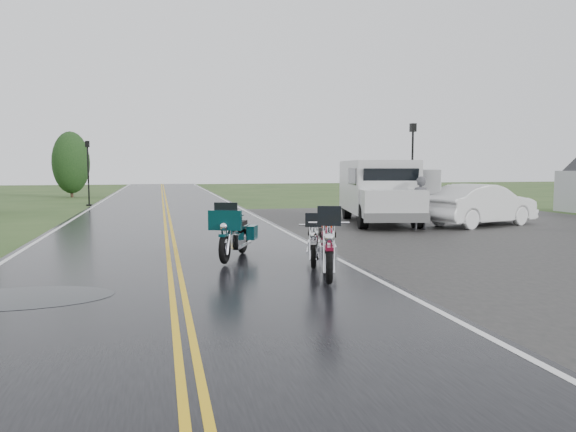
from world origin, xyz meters
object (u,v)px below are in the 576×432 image
object	(u,v)px
motorcycle_red	(329,249)
motorcycle_silver	(313,244)
sedan_white	(481,206)
lamp_post_far_right	(412,166)
lamp_post_far_left	(88,173)
motorcycle_teal	(225,236)
van_white	(363,194)
person_at_van	(420,204)

from	to	relation	value
motorcycle_red	motorcycle_silver	bearing A→B (deg)	99.75
motorcycle_silver	sedan_white	bearing A→B (deg)	56.76
motorcycle_red	lamp_post_far_right	size ratio (longest dim) A/B	0.54
lamp_post_far_left	motorcycle_teal	bearing A→B (deg)	-75.87
van_white	person_at_van	world-z (taller)	van_white
motorcycle_silver	sedan_white	xyz separation A→B (m)	(8.43, 7.24, 0.19)
motorcycle_silver	van_white	distance (m)	8.13
motorcycle_red	motorcycle_silver	distance (m)	1.65
motorcycle_teal	lamp_post_far_left	xyz separation A→B (m)	(-5.28, 20.97, 1.15)
person_at_van	sedan_white	size ratio (longest dim) A/B	0.40
person_at_van	lamp_post_far_right	xyz separation A→B (m)	(3.74, 8.55, 1.29)
person_at_van	lamp_post_far_left	bearing A→B (deg)	-55.64
motorcycle_red	person_at_van	distance (m)	9.95
lamp_post_far_right	motorcycle_red	bearing A→B (deg)	-119.69
motorcycle_teal	motorcycle_silver	bearing A→B (deg)	-6.18
motorcycle_teal	sedan_white	xyz separation A→B (m)	(10.21, 6.31, 0.08)
motorcycle_red	lamp_post_far_right	world-z (taller)	lamp_post_far_right
lamp_post_far_right	van_white	bearing A→B (deg)	-125.29
motorcycle_silver	lamp_post_far_right	size ratio (longest dim) A/B	0.44
motorcycle_teal	motorcycle_silver	xyz separation A→B (m)	(1.78, -0.94, -0.11)
sedan_white	lamp_post_far_left	distance (m)	21.36
van_white	lamp_post_far_right	world-z (taller)	lamp_post_far_right
van_white	person_at_van	xyz separation A→B (m)	(1.82, -0.68, -0.33)
motorcycle_teal	lamp_post_far_right	world-z (taller)	lamp_post_far_right
motorcycle_silver	lamp_post_far_right	xyz separation A→B (m)	(9.34, 15.03, 1.63)
van_white	sedan_white	world-z (taller)	van_white
motorcycle_silver	sedan_white	distance (m)	11.12
lamp_post_far_right	motorcycle_silver	bearing A→B (deg)	-121.87
motorcycle_teal	van_white	size ratio (longest dim) A/B	0.36
lamp_post_far_left	lamp_post_far_right	size ratio (longest dim) A/B	0.83
sedan_white	lamp_post_far_left	size ratio (longest dim) A/B	1.27
lamp_post_far_left	van_white	bearing A→B (deg)	-53.70
van_white	motorcycle_teal	bearing A→B (deg)	-121.08
person_at_van	sedan_white	bearing A→B (deg)	-169.97
sedan_white	lamp_post_far_right	size ratio (longest dim) A/B	1.05
lamp_post_far_left	person_at_van	bearing A→B (deg)	-50.64
sedan_white	lamp_post_far_right	xyz separation A→B (m)	(0.91, 7.79, 1.45)
motorcycle_red	van_white	xyz separation A→B (m)	(3.93, 8.80, 0.54)
person_at_van	motorcycle_silver	bearing A→B (deg)	44.17
motorcycle_silver	motorcycle_teal	bearing A→B (deg)	168.31
motorcycle_silver	van_white	size ratio (longest dim) A/B	0.31
motorcycle_red	lamp_post_far_left	xyz separation A→B (m)	(-6.90, 23.54, 1.13)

